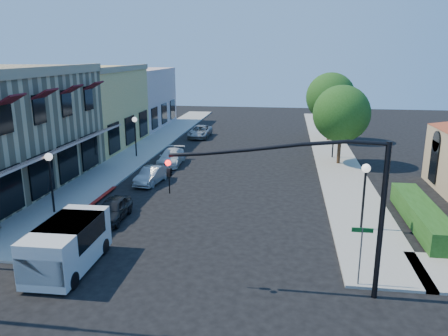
# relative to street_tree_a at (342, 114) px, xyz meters

# --- Properties ---
(ground) EXTENTS (120.00, 120.00, 0.00)m
(ground) POSITION_rel_street_tree_a_xyz_m (-8.80, -22.00, -4.19)
(ground) COLOR black
(ground) RESTS_ON ground
(sidewalk_left) EXTENTS (3.50, 50.00, 0.12)m
(sidewalk_left) POSITION_rel_street_tree_a_xyz_m (-17.55, 5.00, -4.13)
(sidewalk_left) COLOR #99968B
(sidewalk_left) RESTS_ON ground
(sidewalk_right) EXTENTS (3.50, 50.00, 0.12)m
(sidewalk_right) POSITION_rel_street_tree_a_xyz_m (-0.05, 5.00, -4.13)
(sidewalk_right) COLOR #99968B
(sidewalk_right) RESTS_ON ground
(curb_red_strip) EXTENTS (0.25, 10.00, 0.06)m
(curb_red_strip) POSITION_rel_street_tree_a_xyz_m (-15.70, -14.00, -4.19)
(curb_red_strip) COLOR maroon
(curb_red_strip) RESTS_ON ground
(yellow_stucco_building) EXTENTS (10.00, 12.00, 7.60)m
(yellow_stucco_building) POSITION_rel_street_tree_a_xyz_m (-24.30, 4.00, -0.39)
(yellow_stucco_building) COLOR tan
(yellow_stucco_building) RESTS_ON ground
(pink_stucco_building) EXTENTS (10.00, 12.00, 7.00)m
(pink_stucco_building) POSITION_rel_street_tree_a_xyz_m (-24.30, 16.00, -0.69)
(pink_stucco_building) COLOR #BE988F
(pink_stucco_building) RESTS_ON ground
(hedge) EXTENTS (1.40, 8.00, 1.10)m
(hedge) POSITION_rel_street_tree_a_xyz_m (2.90, -13.00, -4.19)
(hedge) COLOR #1E4A15
(hedge) RESTS_ON ground
(street_tree_a) EXTENTS (4.56, 4.56, 6.48)m
(street_tree_a) POSITION_rel_street_tree_a_xyz_m (0.00, 0.00, 0.00)
(street_tree_a) COLOR #312213
(street_tree_a) RESTS_ON ground
(street_tree_b) EXTENTS (4.94, 4.94, 7.02)m
(street_tree_b) POSITION_rel_street_tree_a_xyz_m (0.00, 10.00, 0.35)
(street_tree_b) COLOR #312213
(street_tree_b) RESTS_ON ground
(signal_mast_arm) EXTENTS (8.01, 0.39, 6.00)m
(signal_mast_arm) POSITION_rel_street_tree_a_xyz_m (-2.94, -20.50, -0.11)
(signal_mast_arm) COLOR black
(signal_mast_arm) RESTS_ON ground
(street_name_sign) EXTENTS (0.80, 0.06, 2.50)m
(street_name_sign) POSITION_rel_street_tree_a_xyz_m (-1.30, -19.80, -2.50)
(street_name_sign) COLOR #595B5E
(street_name_sign) RESTS_ON ground
(lamppost_left_near) EXTENTS (0.44, 0.44, 3.57)m
(lamppost_left_near) POSITION_rel_street_tree_a_xyz_m (-17.30, -14.00, -1.46)
(lamppost_left_near) COLOR black
(lamppost_left_near) RESTS_ON ground
(lamppost_left_far) EXTENTS (0.44, 0.44, 3.57)m
(lamppost_left_far) POSITION_rel_street_tree_a_xyz_m (-17.30, 0.00, -1.46)
(lamppost_left_far) COLOR black
(lamppost_left_far) RESTS_ON ground
(lamppost_right_near) EXTENTS (0.44, 0.44, 3.57)m
(lamppost_right_near) POSITION_rel_street_tree_a_xyz_m (-0.30, -14.00, -1.46)
(lamppost_right_near) COLOR black
(lamppost_right_near) RESTS_ON ground
(lamppost_right_far) EXTENTS (0.44, 0.44, 3.57)m
(lamppost_right_far) POSITION_rel_street_tree_a_xyz_m (-0.30, 2.00, -1.46)
(lamppost_right_far) COLOR black
(lamppost_right_far) RESTS_ON ground
(white_van) EXTENTS (2.12, 4.65, 2.04)m
(white_van) POSITION_rel_street_tree_a_xyz_m (-13.28, -20.05, -3.01)
(white_van) COLOR silver
(white_van) RESTS_ON ground
(parked_car_a) EXTENTS (1.59, 3.61, 1.21)m
(parked_car_a) POSITION_rel_street_tree_a_xyz_m (-13.60, -14.41, -3.59)
(parked_car_a) COLOR black
(parked_car_a) RESTS_ON ground
(parked_car_b) EXTENTS (1.69, 3.70, 1.18)m
(parked_car_b) POSITION_rel_street_tree_a_xyz_m (-13.60, -7.41, -3.61)
(parked_car_b) COLOR #97999C
(parked_car_b) RESTS_ON ground
(parked_car_c) EXTENTS (1.88, 4.32, 1.24)m
(parked_car_c) POSITION_rel_street_tree_a_xyz_m (-13.60, -2.00, -3.58)
(parked_car_c) COLOR silver
(parked_car_c) RESTS_ON ground
(parked_car_d) EXTENTS (2.12, 4.54, 1.26)m
(parked_car_d) POSITION_rel_street_tree_a_xyz_m (-13.60, 10.00, -3.57)
(parked_car_d) COLOR gray
(parked_car_d) RESTS_ON ground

